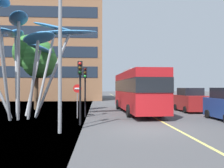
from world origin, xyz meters
The scene contains 10 objects.
ground centered at (-0.70, 0.00, -0.05)m, with size 120.00×240.00×0.10m.
red_bus centered at (0.98, 8.08, 2.06)m, with size 3.08×11.22×3.77m.
leaf_sculpture centered at (-8.51, 5.51, 5.99)m, with size 11.42×10.41×7.91m.
traffic_light_kerb_near centered at (-3.48, 1.60, 2.72)m, with size 0.28×0.42×3.75m.
traffic_light_kerb_far centered at (-3.39, 5.36, 2.69)m, with size 0.28×0.42×3.71m.
car_parked_far centered at (5.99, 8.75, 1.03)m, with size 2.05×4.03×2.18m.
street_lamp centered at (-3.91, -0.80, 4.77)m, with size 1.60×0.44×7.46m.
tree_pavement_near centered at (-8.52, 11.22, 5.29)m, with size 4.42×3.83×7.46m.
no_entry_sign centered at (-3.90, 4.73, 1.63)m, with size 0.60×0.12×2.44m.
backdrop_building centered at (-14.26, 32.08, 9.80)m, with size 25.06×11.68×19.60m.
Camera 1 is at (-2.43, -12.34, 2.21)m, focal length 37.81 mm.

